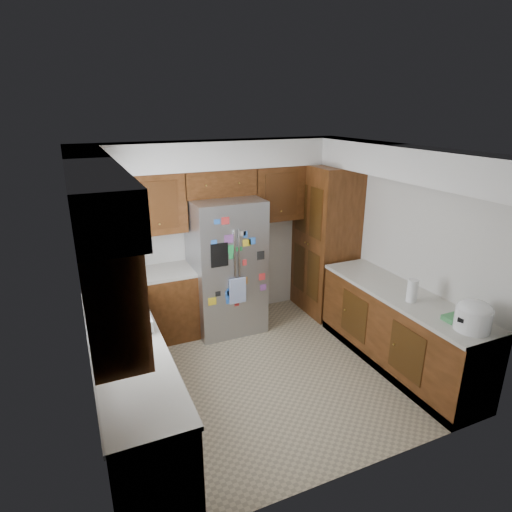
{
  "coord_description": "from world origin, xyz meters",
  "views": [
    {
      "loc": [
        -1.79,
        -3.81,
        2.9
      ],
      "look_at": [
        0.05,
        0.35,
        1.3
      ],
      "focal_mm": 30.0,
      "sensor_mm": 36.0,
      "label": 1
    }
  ],
  "objects_px": {
    "fridge": "(226,266)",
    "rice_cooker": "(474,315)",
    "pantry": "(325,241)",
    "paper_towel": "(412,291)"
  },
  "relations": [
    {
      "from": "rice_cooker",
      "to": "paper_towel",
      "type": "distance_m",
      "value": 0.71
    },
    {
      "from": "fridge",
      "to": "rice_cooker",
      "type": "bearing_deg",
      "value": -59.87
    },
    {
      "from": "pantry",
      "to": "fridge",
      "type": "xyz_separation_m",
      "value": [
        -1.5,
        0.05,
        -0.17
      ]
    },
    {
      "from": "pantry",
      "to": "rice_cooker",
      "type": "bearing_deg",
      "value": -90.01
    },
    {
      "from": "fridge",
      "to": "rice_cooker",
      "type": "height_order",
      "value": "fridge"
    },
    {
      "from": "fridge",
      "to": "paper_towel",
      "type": "xyz_separation_m",
      "value": [
        1.42,
        -1.88,
        0.14
      ]
    },
    {
      "from": "pantry",
      "to": "rice_cooker",
      "type": "relative_size",
      "value": 6.38
    },
    {
      "from": "rice_cooker",
      "to": "paper_towel",
      "type": "xyz_separation_m",
      "value": [
        -0.08,
        0.7,
        -0.03
      ]
    },
    {
      "from": "pantry",
      "to": "paper_towel",
      "type": "height_order",
      "value": "pantry"
    },
    {
      "from": "pantry",
      "to": "paper_towel",
      "type": "bearing_deg",
      "value": -92.49
    }
  ]
}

